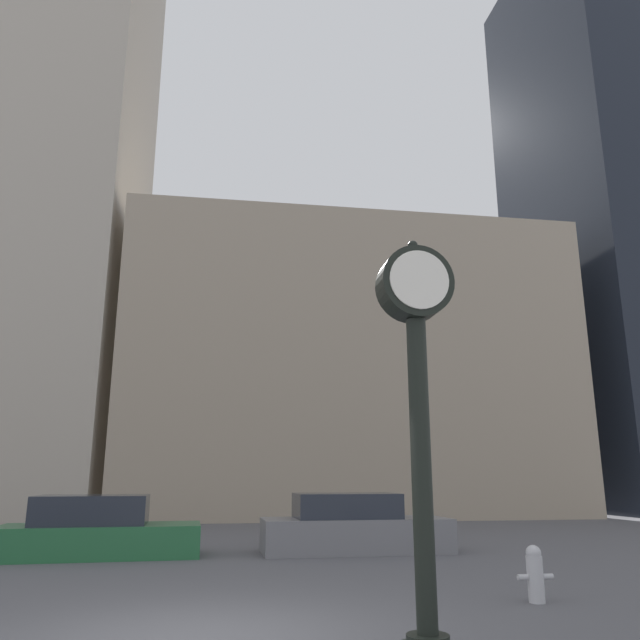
% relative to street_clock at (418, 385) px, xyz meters
% --- Properties ---
extents(building_storefront_row, '(20.90, 12.00, 13.67)m').
position_rel_street_clock_xyz_m(building_storefront_row, '(3.82, 25.05, 4.06)').
color(building_storefront_row, gray).
rests_on(building_storefront_row, ground_plane).
extents(building_glass_modern, '(10.32, 12.00, 34.88)m').
position_rel_street_clock_xyz_m(building_glass_modern, '(21.34, 25.05, 14.67)').
color(building_glass_modern, black).
rests_on(building_glass_modern, ground_plane).
extents(street_clock, '(0.85, 0.67, 4.48)m').
position_rel_street_clock_xyz_m(street_clock, '(0.00, 0.00, 0.00)').
color(street_clock, black).
rests_on(street_clock, ground_plane).
extents(car_green, '(4.55, 2.02, 1.36)m').
position_rel_street_clock_xyz_m(car_green, '(-4.89, 8.91, -2.21)').
color(car_green, '#236038').
rests_on(car_green, ground_plane).
extents(car_grey, '(4.57, 1.84, 1.38)m').
position_rel_street_clock_xyz_m(car_grey, '(1.08, 8.94, -2.19)').
color(car_grey, slate).
rests_on(car_grey, ground_plane).
extents(fire_hydrant_far, '(0.54, 0.24, 0.80)m').
position_rel_street_clock_xyz_m(fire_hydrant_far, '(2.47, 2.49, -2.37)').
color(fire_hydrant_far, '#B7B7BC').
rests_on(fire_hydrant_far, ground_plane).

